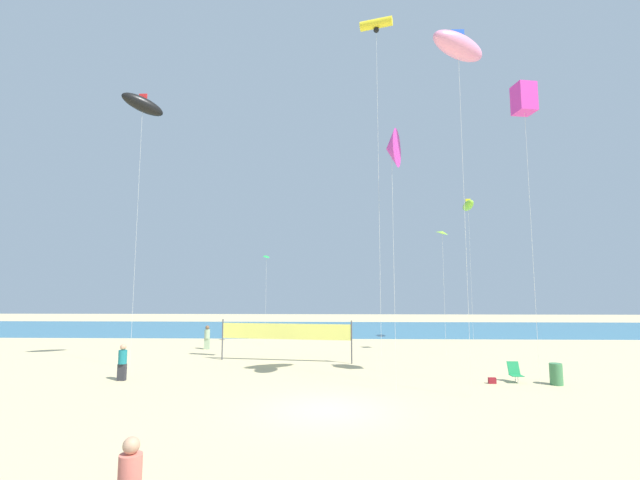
{
  "coord_description": "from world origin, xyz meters",
  "views": [
    {
      "loc": [
        0.22,
        -15.58,
        4.13
      ],
      "look_at": [
        -0.63,
        11.92,
        7.31
      ],
      "focal_mm": 24.35,
      "sensor_mm": 36.0,
      "label": 1
    }
  ],
  "objects_px": {
    "beach_handbag": "(492,381)",
    "kite_magenta_box": "(524,99)",
    "kite_black_inflatable": "(143,105)",
    "kite_pink_inflatable": "(458,46)",
    "trash_barrel": "(556,374)",
    "kite_yellow_tube": "(376,25)",
    "beachgoer_teal_shirt": "(122,361)",
    "kite_magenta_delta": "(392,149)",
    "kite_lime_inflatable": "(468,206)",
    "volleyball_net": "(285,333)",
    "kite_green_diamond": "(267,258)",
    "kite_lime_diamond": "(443,233)",
    "beachgoer_sage_shirt": "(207,336)",
    "folding_beach_chair": "(515,372)"
  },
  "relations": [
    {
      "from": "kite_lime_diamond",
      "to": "kite_yellow_tube",
      "type": "relative_size",
      "value": 0.46
    },
    {
      "from": "beachgoer_teal_shirt",
      "to": "kite_pink_inflatable",
      "type": "height_order",
      "value": "kite_pink_inflatable"
    },
    {
      "from": "beachgoer_sage_shirt",
      "to": "kite_lime_diamond",
      "type": "bearing_deg",
      "value": -163.4
    },
    {
      "from": "volleyball_net",
      "to": "kite_green_diamond",
      "type": "height_order",
      "value": "kite_green_diamond"
    },
    {
      "from": "beachgoer_sage_shirt",
      "to": "kite_magenta_box",
      "type": "bearing_deg",
      "value": 168.62
    },
    {
      "from": "beachgoer_sage_shirt",
      "to": "kite_black_inflatable",
      "type": "height_order",
      "value": "kite_black_inflatable"
    },
    {
      "from": "kite_lime_inflatable",
      "to": "volleyball_net",
      "type": "bearing_deg",
      "value": -145.11
    },
    {
      "from": "kite_magenta_box",
      "to": "beachgoer_teal_shirt",
      "type": "bearing_deg",
      "value": 174.64
    },
    {
      "from": "volleyball_net",
      "to": "kite_lime_inflatable",
      "type": "distance_m",
      "value": 19.41
    },
    {
      "from": "trash_barrel",
      "to": "kite_magenta_delta",
      "type": "bearing_deg",
      "value": -169.23
    },
    {
      "from": "trash_barrel",
      "to": "kite_lime_inflatable",
      "type": "xyz_separation_m",
      "value": [
        1.34,
        15.55,
        10.58
      ]
    },
    {
      "from": "kite_lime_diamond",
      "to": "kite_green_diamond",
      "type": "relative_size",
      "value": 1.17
    },
    {
      "from": "kite_lime_diamond",
      "to": "trash_barrel",
      "type": "bearing_deg",
      "value": -74.09
    },
    {
      "from": "volleyball_net",
      "to": "beachgoer_sage_shirt",
      "type": "bearing_deg",
      "value": 140.07
    },
    {
      "from": "folding_beach_chair",
      "to": "kite_green_diamond",
      "type": "distance_m",
      "value": 20.05
    },
    {
      "from": "kite_magenta_delta",
      "to": "kite_black_inflatable",
      "type": "height_order",
      "value": "kite_black_inflatable"
    },
    {
      "from": "beach_handbag",
      "to": "kite_green_diamond",
      "type": "height_order",
      "value": "kite_green_diamond"
    },
    {
      "from": "folding_beach_chair",
      "to": "beach_handbag",
      "type": "relative_size",
      "value": 2.72
    },
    {
      "from": "trash_barrel",
      "to": "folding_beach_chair",
      "type": "bearing_deg",
      "value": 161.57
    },
    {
      "from": "beach_handbag",
      "to": "kite_pink_inflatable",
      "type": "relative_size",
      "value": 0.02
    },
    {
      "from": "beachgoer_sage_shirt",
      "to": "kite_yellow_tube",
      "type": "bearing_deg",
      "value": 161.31
    },
    {
      "from": "volleyball_net",
      "to": "kite_pink_inflatable",
      "type": "bearing_deg",
      "value": -44.76
    },
    {
      "from": "kite_magenta_delta",
      "to": "kite_lime_diamond",
      "type": "relative_size",
      "value": 1.38
    },
    {
      "from": "kite_green_diamond",
      "to": "kite_magenta_delta",
      "type": "bearing_deg",
      "value": -63.06
    },
    {
      "from": "kite_black_inflatable",
      "to": "kite_lime_inflatable",
      "type": "distance_m",
      "value": 25.33
    },
    {
      "from": "kite_lime_inflatable",
      "to": "kite_yellow_tube",
      "type": "bearing_deg",
      "value": -120.9
    },
    {
      "from": "trash_barrel",
      "to": "kite_lime_diamond",
      "type": "xyz_separation_m",
      "value": [
        -2.52,
        8.83,
        7.4
      ]
    },
    {
      "from": "volleyball_net",
      "to": "kite_pink_inflatable",
      "type": "relative_size",
      "value": 0.51
    },
    {
      "from": "beach_handbag",
      "to": "kite_lime_diamond",
      "type": "distance_m",
      "value": 11.59
    },
    {
      "from": "kite_lime_diamond",
      "to": "kite_lime_inflatable",
      "type": "xyz_separation_m",
      "value": [
        3.86,
        6.72,
        3.18
      ]
    },
    {
      "from": "kite_black_inflatable",
      "to": "kite_pink_inflatable",
      "type": "xyz_separation_m",
      "value": [
        16.12,
        -5.54,
        -0.08
      ]
    },
    {
      "from": "beachgoer_sage_shirt",
      "to": "kite_lime_diamond",
      "type": "relative_size",
      "value": 0.2
    },
    {
      "from": "trash_barrel",
      "to": "kite_yellow_tube",
      "type": "height_order",
      "value": "kite_yellow_tube"
    },
    {
      "from": "kite_black_inflatable",
      "to": "beach_handbag",
      "type": "bearing_deg",
      "value": -9.77
    },
    {
      "from": "folding_beach_chair",
      "to": "kite_yellow_tube",
      "type": "height_order",
      "value": "kite_yellow_tube"
    },
    {
      "from": "kite_lime_diamond",
      "to": "kite_yellow_tube",
      "type": "distance_m",
      "value": 13.54
    },
    {
      "from": "kite_green_diamond",
      "to": "trash_barrel",
      "type": "bearing_deg",
      "value": -43.07
    },
    {
      "from": "beach_handbag",
      "to": "kite_magenta_delta",
      "type": "distance_m",
      "value": 11.22
    },
    {
      "from": "trash_barrel",
      "to": "kite_black_inflatable",
      "type": "relative_size",
      "value": 0.06
    },
    {
      "from": "beach_handbag",
      "to": "kite_magenta_box",
      "type": "distance_m",
      "value": 12.54
    },
    {
      "from": "folding_beach_chair",
      "to": "trash_barrel",
      "type": "distance_m",
      "value": 1.66
    },
    {
      "from": "beachgoer_teal_shirt",
      "to": "kite_green_diamond",
      "type": "relative_size",
      "value": 0.24
    },
    {
      "from": "beachgoer_sage_shirt",
      "to": "trash_barrel",
      "type": "distance_m",
      "value": 21.64
    },
    {
      "from": "beachgoer_teal_shirt",
      "to": "kite_magenta_delta",
      "type": "xyz_separation_m",
      "value": [
        12.32,
        -1.7,
        9.42
      ]
    },
    {
      "from": "kite_magenta_box",
      "to": "kite_lime_diamond",
      "type": "bearing_deg",
      "value": 96.54
    },
    {
      "from": "volleyball_net",
      "to": "kite_magenta_delta",
      "type": "bearing_deg",
      "value": -53.21
    },
    {
      "from": "kite_pink_inflatable",
      "to": "kite_yellow_tube",
      "type": "bearing_deg",
      "value": 136.92
    },
    {
      "from": "beachgoer_teal_shirt",
      "to": "kite_yellow_tube",
      "type": "distance_m",
      "value": 20.42
    },
    {
      "from": "trash_barrel",
      "to": "kite_green_diamond",
      "type": "height_order",
      "value": "kite_green_diamond"
    },
    {
      "from": "beachgoer_sage_shirt",
      "to": "kite_lime_diamond",
      "type": "height_order",
      "value": "kite_lime_diamond"
    }
  ]
}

